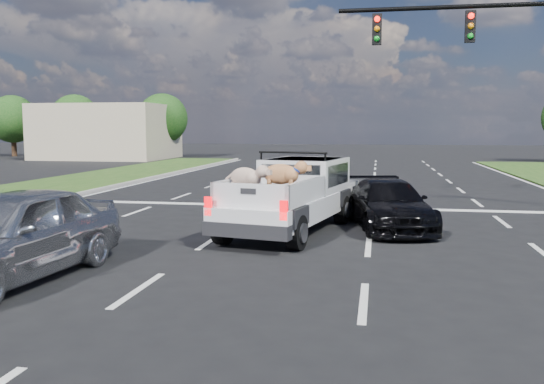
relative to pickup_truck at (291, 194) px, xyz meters
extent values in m
plane|color=black|center=(0.16, -5.58, -0.92)|extent=(160.00, 160.00, 0.00)
cube|color=silver|center=(-5.09, 0.42, -0.91)|extent=(0.12, 60.00, 0.01)
cube|color=silver|center=(-1.59, 0.42, -0.91)|extent=(0.12, 60.00, 0.01)
cube|color=silver|center=(1.91, 0.42, -0.91)|extent=(0.12, 60.00, 0.01)
cube|color=silver|center=(5.41, 0.42, -0.91)|extent=(0.12, 60.00, 0.01)
cube|color=silver|center=(0.16, 4.42, -0.91)|extent=(17.00, 0.45, 0.01)
cylinder|color=black|center=(5.26, 4.92, 5.28)|extent=(9.00, 0.14, 0.14)
cube|color=black|center=(4.76, 4.92, 4.68)|extent=(0.30, 0.18, 0.95)
sphere|color=red|center=(4.76, 4.81, 4.98)|extent=(0.18, 0.18, 0.18)
cube|color=black|center=(1.96, 4.92, 4.68)|extent=(0.30, 0.18, 0.95)
sphere|color=red|center=(1.96, 4.81, 4.98)|extent=(0.18, 0.18, 0.18)
cube|color=tan|center=(-19.84, 30.42, 1.28)|extent=(10.00, 8.00, 4.40)
cylinder|color=#332114|center=(-29.84, 32.42, 0.16)|extent=(0.44, 0.44, 2.16)
sphere|color=#10370F|center=(-29.84, 32.42, 2.38)|extent=(4.20, 4.20, 4.20)
cylinder|color=#332114|center=(-23.84, 32.42, 0.16)|extent=(0.44, 0.44, 2.16)
sphere|color=#10370F|center=(-23.84, 32.42, 2.38)|extent=(4.20, 4.20, 4.20)
cylinder|color=#332114|center=(-15.84, 32.42, 0.16)|extent=(0.44, 0.44, 2.16)
sphere|color=#10370F|center=(-15.84, 32.42, 2.38)|extent=(4.20, 4.20, 4.20)
cylinder|color=black|center=(-1.23, -1.85, -0.54)|extent=(0.41, 0.78, 0.74)
cylinder|color=black|center=(0.43, -2.18, -0.54)|extent=(0.41, 0.78, 0.74)
cylinder|color=black|center=(-0.52, 1.70, -0.54)|extent=(0.41, 0.78, 0.74)
cylinder|color=black|center=(1.15, 1.36, -0.54)|extent=(0.41, 0.78, 0.74)
cube|color=silver|center=(-0.03, -0.20, -0.27)|extent=(2.84, 5.44, 0.51)
cube|color=silver|center=(0.21, 1.00, 0.40)|extent=(2.21, 2.56, 0.84)
cube|color=black|center=(-0.01, -0.09, 0.43)|extent=(1.49, 0.33, 0.61)
cylinder|color=black|center=(0.02, 0.04, 1.02)|extent=(1.73, 0.40, 0.05)
cube|color=black|center=(-0.26, -1.32, -0.05)|extent=(2.20, 2.79, 0.06)
cube|color=silver|center=(-1.07, -1.16, 0.24)|extent=(0.57, 2.46, 0.51)
cube|color=silver|center=(0.56, -1.49, 0.24)|extent=(0.57, 2.46, 0.51)
cube|color=silver|center=(-0.50, -2.51, 0.24)|extent=(1.72, 0.42, 0.51)
cube|color=red|center=(-1.35, -2.54, 0.01)|extent=(0.16, 0.09, 0.39)
cube|color=red|center=(0.28, -2.87, 0.01)|extent=(0.16, 0.09, 0.39)
cube|color=black|center=(-0.52, -2.64, -0.45)|extent=(1.90, 0.66, 0.29)
imported|color=#A5A7AC|center=(-3.92, -5.39, -0.14)|extent=(2.25, 4.73, 1.56)
imported|color=black|center=(2.36, 0.83, -0.31)|extent=(2.57, 4.47, 1.22)
camera|label=1|loc=(2.07, -13.84, 1.62)|focal=38.00mm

